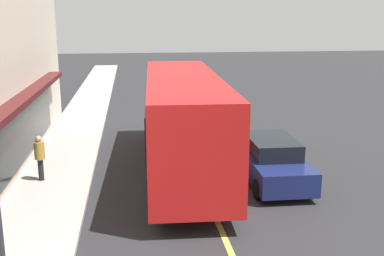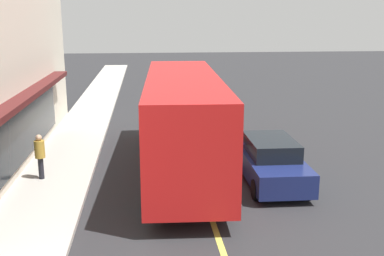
# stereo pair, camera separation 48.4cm
# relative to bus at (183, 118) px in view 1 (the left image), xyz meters

# --- Properties ---
(ground) EXTENTS (120.00, 120.00, 0.00)m
(ground) POSITION_rel_bus_xyz_m (-2.73, -0.44, -1.99)
(ground) COLOR #28282B
(sidewalk) EXTENTS (80.00, 2.51, 0.15)m
(sidewalk) POSITION_rel_bus_xyz_m (-2.73, 4.50, -1.91)
(sidewalk) COLOR #B2ADA3
(sidewalk) RESTS_ON ground
(lane_centre_stripe) EXTENTS (36.00, 0.16, 0.01)m
(lane_centre_stripe) POSITION_rel_bus_xyz_m (-2.73, -0.44, -1.98)
(lane_centre_stripe) COLOR #D8D14C
(lane_centre_stripe) RESTS_ON ground
(bus) EXTENTS (11.23, 3.01, 3.50)m
(bus) POSITION_rel_bus_xyz_m (0.00, 0.00, 0.00)
(bus) COLOR red
(bus) RESTS_ON ground
(car_navy) EXTENTS (4.33, 1.93, 1.52)m
(car_navy) POSITION_rel_bus_xyz_m (-1.60, -2.86, -1.24)
(car_navy) COLOR navy
(car_navy) RESTS_ON ground
(pedestrian_near_storefront) EXTENTS (0.34, 0.34, 1.55)m
(pedestrian_near_storefront) POSITION_rel_bus_xyz_m (-0.84, 4.90, -0.92)
(pedestrian_near_storefront) COLOR black
(pedestrian_near_storefront) RESTS_ON sidewalk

